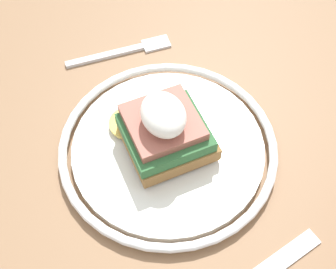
{
  "coord_description": "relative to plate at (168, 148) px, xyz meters",
  "views": [
    {
      "loc": [
        0.29,
        -0.09,
        1.21
      ],
      "look_at": [
        0.04,
        0.02,
        0.79
      ],
      "focal_mm": 50.0,
      "sensor_mm": 36.0,
      "label": 1
    }
  ],
  "objects": [
    {
      "name": "fork",
      "position": [
        -0.16,
        0.01,
        -0.01
      ],
      "size": [
        0.03,
        0.14,
        0.0
      ],
      "color": "silver",
      "rests_on": "dining_table"
    },
    {
      "name": "dining_table",
      "position": [
        -0.04,
        -0.02,
        -0.11
      ],
      "size": [
        1.08,
        0.91,
        0.75
      ],
      "color": "#846042",
      "rests_on": "ground_plane"
    },
    {
      "name": "plate",
      "position": [
        0.0,
        0.0,
        0.0
      ],
      "size": [
        0.25,
        0.25,
        0.02
      ],
      "color": "silver",
      "rests_on": "dining_table"
    },
    {
      "name": "sandwich",
      "position": [
        -0.0,
        -0.0,
        0.04
      ],
      "size": [
        0.11,
        0.1,
        0.08
      ],
      "color": "olive",
      "rests_on": "plate"
    }
  ]
}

